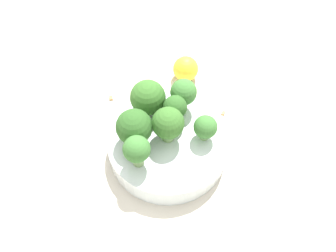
# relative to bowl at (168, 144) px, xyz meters

# --- Properties ---
(ground_plane) EXTENTS (3.00, 3.00, 0.00)m
(ground_plane) POSITION_rel_bowl_xyz_m (0.00, 0.00, -0.02)
(ground_plane) COLOR beige
(bowl) EXTENTS (0.19, 0.19, 0.04)m
(bowl) POSITION_rel_bowl_xyz_m (0.00, 0.00, 0.00)
(bowl) COLOR silver
(bowl) RESTS_ON ground_plane
(broccoli_floret_0) EXTENTS (0.04, 0.04, 0.06)m
(broccoli_floret_0) POSITION_rel_bowl_xyz_m (-0.05, 0.04, 0.05)
(broccoli_floret_0) COLOR #7A9E5B
(broccoli_floret_0) RESTS_ON bowl
(broccoli_floret_1) EXTENTS (0.05, 0.05, 0.06)m
(broccoli_floret_1) POSITION_rel_bowl_xyz_m (0.00, -0.00, 0.05)
(broccoli_floret_1) COLOR #84AD66
(broccoli_floret_1) RESTS_ON bowl
(broccoli_floret_2) EXTENTS (0.04, 0.04, 0.05)m
(broccoli_floret_2) POSITION_rel_bowl_xyz_m (0.03, -0.01, 0.05)
(broccoli_floret_2) COLOR #7A9E5B
(broccoli_floret_2) RESTS_ON bowl
(broccoli_floret_3) EXTENTS (0.06, 0.06, 0.06)m
(broccoli_floret_3) POSITION_rel_bowl_xyz_m (0.05, 0.04, 0.05)
(broccoli_floret_3) COLOR #84AD66
(broccoli_floret_3) RESTS_ON bowl
(broccoli_floret_4) EXTENTS (0.04, 0.04, 0.06)m
(broccoli_floret_4) POSITION_rel_bowl_xyz_m (0.06, -0.01, 0.06)
(broccoli_floret_4) COLOR #7A9E5B
(broccoli_floret_4) RESTS_ON bowl
(broccoli_floret_5) EXTENTS (0.05, 0.05, 0.06)m
(broccoli_floret_5) POSITION_rel_bowl_xyz_m (-0.01, 0.05, 0.05)
(broccoli_floret_5) COLOR #8EB770
(broccoli_floret_5) RESTS_ON bowl
(broccoli_floret_6) EXTENTS (0.04, 0.04, 0.04)m
(broccoli_floret_6) POSITION_rel_bowl_xyz_m (0.01, -0.05, 0.04)
(broccoli_floret_6) COLOR #8EB770
(broccoli_floret_6) RESTS_ON bowl
(pepper_shaker) EXTENTS (0.04, 0.04, 0.07)m
(pepper_shaker) POSITION_rel_bowl_xyz_m (-0.17, 0.02, 0.01)
(pepper_shaker) COLOR silver
(pepper_shaker) RESTS_ON ground_plane
(lemon_wedge) EXTENTS (0.05, 0.05, 0.05)m
(lemon_wedge) POSITION_rel_bowl_xyz_m (0.16, -0.01, 0.00)
(lemon_wedge) COLOR yellow
(lemon_wedge) RESTS_ON ground_plane
(almond_crumb_0) EXTENTS (0.01, 0.01, 0.01)m
(almond_crumb_0) POSITION_rel_bowl_xyz_m (0.09, -0.08, -0.02)
(almond_crumb_0) COLOR #AD7F4C
(almond_crumb_0) RESTS_ON ground_plane
(almond_crumb_1) EXTENTS (0.01, 0.01, 0.01)m
(almond_crumb_1) POSITION_rel_bowl_xyz_m (0.09, 0.12, -0.01)
(almond_crumb_1) COLOR #AD7F4C
(almond_crumb_1) RESTS_ON ground_plane
(almond_crumb_2) EXTENTS (0.01, 0.01, 0.01)m
(almond_crumb_2) POSITION_rel_bowl_xyz_m (0.11, -0.00, -0.02)
(almond_crumb_2) COLOR #AD7F4C
(almond_crumb_2) RESTS_ON ground_plane
(almond_crumb_3) EXTENTS (0.01, 0.01, 0.01)m
(almond_crumb_3) POSITION_rel_bowl_xyz_m (0.10, 0.02, -0.01)
(almond_crumb_3) COLOR olive
(almond_crumb_3) RESTS_ON ground_plane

